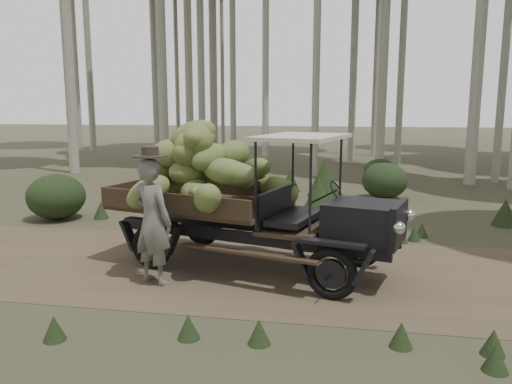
# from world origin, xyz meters

# --- Properties ---
(ground) EXTENTS (120.00, 120.00, 0.00)m
(ground) POSITION_xyz_m (0.00, 0.00, 0.00)
(ground) COLOR #473D2B
(ground) RESTS_ON ground
(dirt_track) EXTENTS (70.00, 4.00, 0.01)m
(dirt_track) POSITION_xyz_m (0.00, 0.00, 0.00)
(dirt_track) COLOR brown
(dirt_track) RESTS_ON ground
(banana_truck) EXTENTS (5.13, 2.89, 2.56)m
(banana_truck) POSITION_xyz_m (-0.56, 0.24, 1.46)
(banana_truck) COLOR black
(banana_truck) RESTS_ON ground
(farmer) EXTENTS (0.83, 0.71, 2.10)m
(farmer) POSITION_xyz_m (-1.34, -0.90, 0.99)
(farmer) COLOR #605E58
(farmer) RESTS_ON ground
(undergrowth) EXTENTS (24.63, 22.90, 1.29)m
(undergrowth) POSITION_xyz_m (-0.10, 0.02, 0.50)
(undergrowth) COLOR #233319
(undergrowth) RESTS_ON ground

